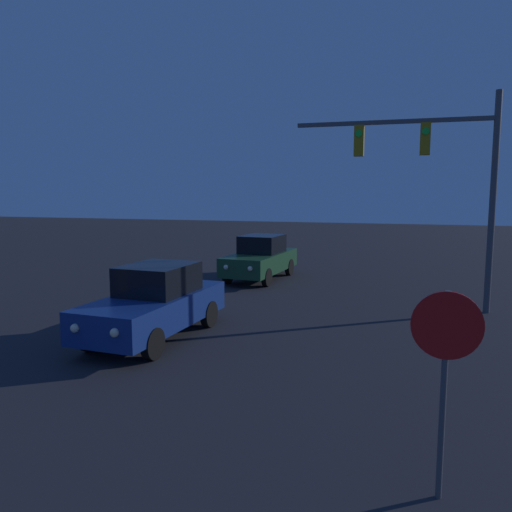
{
  "coord_description": "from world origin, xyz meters",
  "views": [
    {
      "loc": [
        3.98,
        4.46,
        3.44
      ],
      "look_at": [
        0.0,
        17.22,
        1.71
      ],
      "focal_mm": 35.0,
      "sensor_mm": 36.0,
      "label": 1
    }
  ],
  "objects": [
    {
      "name": "car_far",
      "position": [
        -1.65,
        23.12,
        0.84
      ],
      "size": [
        2.02,
        4.51,
        1.73
      ],
      "rotation": [
        0.0,
        0.0,
        3.06
      ],
      "color": "#1E4728",
      "rests_on": "ground_plane"
    },
    {
      "name": "traffic_signal_mast",
      "position": [
        4.66,
        19.75,
        4.16
      ],
      "size": [
        5.66,
        0.3,
        6.18
      ],
      "color": "#4C4C51",
      "rests_on": "ground_plane"
    },
    {
      "name": "stop_sign",
      "position": [
        4.39,
        10.08,
        1.68
      ],
      "size": [
        0.76,
        0.07,
        2.39
      ],
      "color": "#4C4C51",
      "rests_on": "ground_plane"
    },
    {
      "name": "car_near",
      "position": [
        -1.72,
        14.74,
        0.84
      ],
      "size": [
        1.92,
        4.48,
        1.73
      ],
      "rotation": [
        0.0,
        0.0,
        3.09
      ],
      "color": "navy",
      "rests_on": "ground_plane"
    }
  ]
}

